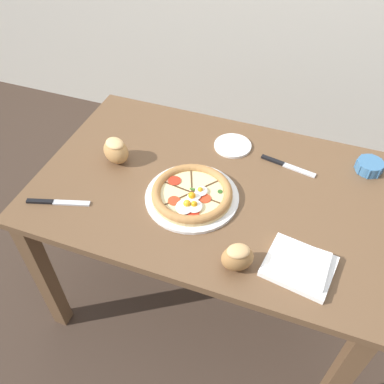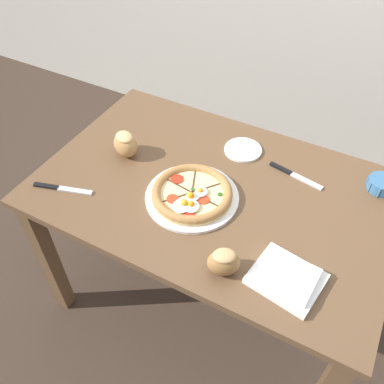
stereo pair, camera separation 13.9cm
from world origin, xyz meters
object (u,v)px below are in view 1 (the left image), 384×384
Objects in this scene: knife_main at (57,202)px; side_saucer at (233,146)px; bread_piece_near at (238,257)px; bread_piece_mid at (116,150)px; dining_table at (211,205)px; ramekin_bowl at (370,166)px; knife_spare at (287,166)px; napkin_folded at (299,265)px; pizza at (192,194)px.

side_saucer is (0.48, 0.50, 0.00)m from knife_main.
knife_main is (-0.65, 0.04, -0.04)m from bread_piece_near.
bread_piece_mid is at bearing 54.20° from knife_main.
knife_main is at bearing -150.97° from dining_table.
dining_table is 12.26× the size of ramekin_bowl.
knife_spare is (-0.29, -0.08, -0.02)m from ramekin_bowl.
side_saucer is at bearing -179.65° from knife_spare.
knife_main is (-0.09, -0.27, -0.05)m from bread_piece_mid.
bread_piece_near is (0.18, -0.30, 0.15)m from dining_table.
side_saucer is (0.01, 0.24, 0.11)m from dining_table.
bread_piece_mid is (-0.90, -0.27, 0.03)m from ramekin_bowl.
napkin_folded is at bearing 17.36° from bread_piece_near.
bread_piece_near reaches higher than napkin_folded.
bread_piece_near is at bearing -162.64° from napkin_folded.
pizza is 0.35m from bread_piece_mid.
bread_piece_near is 0.57× the size of knife_spare.
napkin_folded is at bearing -54.68° from side_saucer.
bread_piece_mid reaches higher than side_saucer.
knife_main and side_saucer have the same top height.
dining_table is at bearing -152.28° from ramekin_bowl.
bread_piece_near reaches higher than pizza.
knife_main is at bearing -109.13° from bread_piece_mid.
pizza is 0.43m from napkin_folded.
dining_table is 0.45m from napkin_folded.
pizza is at bearing 157.84° from napkin_folded.
ramekin_bowl is (0.52, 0.27, 0.13)m from dining_table.
knife_main is (-0.47, -0.26, 0.11)m from dining_table.
bread_piece_mid is 0.65m from knife_spare.
ramekin_bowl reaches higher than knife_main.
knife_main is at bearing -136.14° from knife_spare.
ramekin_bowl is 0.55m from napkin_folded.
pizza is 0.46m from knife_main.
knife_main reaches higher than dining_table.
dining_table is at bearing 61.54° from pizza.
bread_piece_near is 0.65m from knife_main.
knife_main is (-1.00, -0.54, -0.02)m from ramekin_bowl.
pizza is 1.48× the size of napkin_folded.
side_saucer reaches higher than dining_table.
knife_main is at bearing -151.65° from ramekin_bowl.
dining_table is 5.81× the size of knife_main.
ramekin_bowl is 0.84× the size of bread_piece_near.
knife_spare is (0.71, 0.46, 0.00)m from knife_main.
bread_piece_mid is 0.29m from knife_main.
side_saucer is at bearing 30.62° from bread_piece_mid.
dining_table is 8.54× the size of side_saucer.
napkin_folded is 0.45m from knife_spare.
napkin_folded is 0.19m from bread_piece_near.
bread_piece_near is (-0.18, -0.06, 0.03)m from napkin_folded.
pizza is at bearing -147.75° from ramekin_bowl.
side_saucer is (0.06, 0.32, -0.02)m from pizza.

